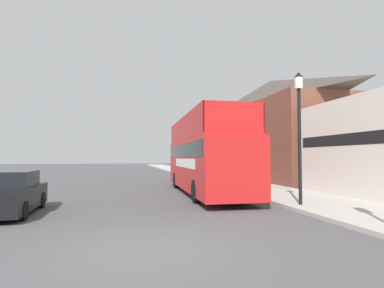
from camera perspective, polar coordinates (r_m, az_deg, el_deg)
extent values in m
plane|color=#4C4C4F|center=(27.58, -12.18, -6.62)|extent=(144.00, 144.00, 0.00)
cube|color=#ADAAA3|center=(25.87, 5.25, -6.78)|extent=(3.92, 108.00, 0.14)
cube|color=brown|center=(27.98, 14.77, -0.03)|extent=(6.00, 16.65, 6.35)
pyramid|color=#473D38|center=(28.53, 14.67, 9.02)|extent=(6.00, 16.65, 2.63)
cube|color=red|center=(16.37, 2.48, -4.03)|extent=(2.95, 10.97, 2.55)
cube|color=white|center=(15.83, 2.93, -3.62)|extent=(2.77, 6.08, 0.45)
cube|color=black|center=(16.37, 2.47, -1.31)|extent=(2.94, 10.10, 0.70)
cube|color=red|center=(16.39, 2.47, 0.61)|extent=(2.91, 10.10, 0.10)
cube|color=red|center=(16.20, -1.74, 2.97)|extent=(0.47, 10.00, 1.21)
cube|color=red|center=(16.75, 6.54, 2.80)|extent=(0.47, 10.00, 1.21)
cube|color=red|center=(11.68, 8.04, 5.14)|extent=(2.51, 0.17, 1.21)
cube|color=red|center=(20.57, -0.23, 1.78)|extent=(2.57, 1.62, 1.21)
cylinder|color=black|center=(19.53, -3.04, -6.87)|extent=(0.32, 1.03, 1.02)
cylinder|color=black|center=(19.96, 3.44, -6.78)|extent=(0.32, 1.03, 1.02)
cylinder|color=black|center=(13.12, 0.80, -8.98)|extent=(0.32, 1.03, 1.02)
cylinder|color=black|center=(13.75, 10.18, -8.65)|extent=(0.32, 1.03, 1.02)
cube|color=maroon|center=(24.03, -0.96, -5.92)|extent=(1.92, 4.53, 0.80)
cube|color=black|center=(23.87, -0.91, -4.39)|extent=(1.60, 2.21, 0.49)
cylinder|color=black|center=(25.30, -3.24, -6.35)|extent=(0.23, 0.62, 0.61)
cylinder|color=black|center=(25.54, 0.28, -6.31)|extent=(0.23, 0.62, 0.61)
cylinder|color=black|center=(22.57, -2.37, -6.80)|extent=(0.23, 0.62, 0.61)
cylinder|color=black|center=(22.84, 1.56, -6.76)|extent=(0.23, 0.62, 0.61)
cube|color=black|center=(12.28, -31.83, -8.80)|extent=(1.94, 3.98, 0.78)
cube|color=black|center=(12.34, -31.60, -5.69)|extent=(1.66, 1.93, 0.54)
cylinder|color=black|center=(10.93, -29.50, -11.02)|extent=(0.22, 0.61, 0.61)
cylinder|color=black|center=(13.28, -26.79, -9.51)|extent=(0.22, 0.61, 0.61)
cylinder|color=black|center=(12.47, 19.83, -0.38)|extent=(0.13, 0.13, 4.55)
cylinder|color=silver|center=(12.81, 19.65, 10.88)|extent=(0.32, 0.32, 0.45)
cone|color=black|center=(12.89, 19.63, 12.32)|extent=(0.35, 0.35, 0.22)
cylinder|color=black|center=(19.04, 7.70, -2.59)|extent=(0.13, 0.13, 3.64)
cylinder|color=silver|center=(19.15, 7.66, 3.55)|extent=(0.32, 0.32, 0.45)
cone|color=black|center=(19.19, 7.65, 4.54)|extent=(0.35, 0.35, 0.22)
cylinder|color=black|center=(26.04, 1.99, -1.57)|extent=(0.13, 0.13, 4.57)
cylinder|color=silver|center=(26.21, 1.98, 3.93)|extent=(0.32, 0.32, 0.45)
cone|color=black|center=(26.25, 1.98, 4.65)|extent=(0.35, 0.35, 0.22)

